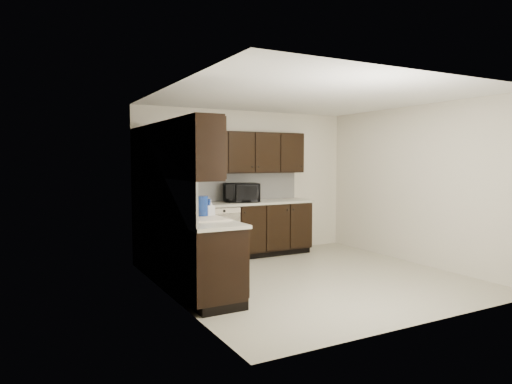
% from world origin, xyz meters
% --- Properties ---
extents(floor, '(4.00, 4.00, 0.00)m').
position_xyz_m(floor, '(0.00, 0.00, 0.00)').
color(floor, '#AEA990').
rests_on(floor, ground).
extents(ceiling, '(4.00, 4.00, 0.00)m').
position_xyz_m(ceiling, '(0.00, 0.00, 2.50)').
color(ceiling, white).
rests_on(ceiling, wall_back).
extents(wall_back, '(4.00, 0.02, 2.50)m').
position_xyz_m(wall_back, '(0.00, 2.00, 1.25)').
color(wall_back, beige).
rests_on(wall_back, floor).
extents(wall_left, '(0.02, 4.00, 2.50)m').
position_xyz_m(wall_left, '(-2.00, 0.00, 1.25)').
color(wall_left, beige).
rests_on(wall_left, floor).
extents(wall_right, '(0.02, 4.00, 2.50)m').
position_xyz_m(wall_right, '(2.00, 0.00, 1.25)').
color(wall_right, beige).
rests_on(wall_right, floor).
extents(wall_front, '(4.00, 0.02, 2.50)m').
position_xyz_m(wall_front, '(0.00, -2.00, 1.25)').
color(wall_front, beige).
rests_on(wall_front, floor).
extents(lower_cabinets, '(3.00, 2.80, 0.90)m').
position_xyz_m(lower_cabinets, '(-1.01, 1.11, 0.41)').
color(lower_cabinets, black).
rests_on(lower_cabinets, floor).
extents(countertop, '(3.03, 2.83, 0.04)m').
position_xyz_m(countertop, '(-1.01, 1.11, 0.92)').
color(countertop, '#B8B5A0').
rests_on(countertop, lower_cabinets).
extents(backsplash, '(3.00, 2.80, 0.48)m').
position_xyz_m(backsplash, '(-1.22, 1.32, 1.18)').
color(backsplash, silver).
rests_on(backsplash, countertop).
extents(upper_cabinets, '(3.00, 2.80, 0.70)m').
position_xyz_m(upper_cabinets, '(-1.10, 1.20, 1.77)').
color(upper_cabinets, black).
rests_on(upper_cabinets, wall_back).
extents(dishwasher, '(0.58, 0.04, 0.78)m').
position_xyz_m(dishwasher, '(-0.70, 1.41, 0.55)').
color(dishwasher, beige).
rests_on(dishwasher, lower_cabinets).
extents(sink, '(0.54, 0.82, 0.42)m').
position_xyz_m(sink, '(-1.68, -0.01, 0.88)').
color(sink, beige).
rests_on(sink, countertop).
extents(microwave, '(0.66, 0.53, 0.32)m').
position_xyz_m(microwave, '(-0.25, 1.69, 1.10)').
color(microwave, black).
rests_on(microwave, countertop).
extents(soap_bottle_a, '(0.11, 0.11, 0.21)m').
position_xyz_m(soap_bottle_a, '(-1.48, 0.08, 1.05)').
color(soap_bottle_a, gray).
rests_on(soap_bottle_a, countertop).
extents(soap_bottle_b, '(0.11, 0.11, 0.22)m').
position_xyz_m(soap_bottle_b, '(-1.81, 1.00, 1.05)').
color(soap_bottle_b, gray).
rests_on(soap_bottle_b, countertop).
extents(toaster_oven, '(0.42, 0.34, 0.23)m').
position_xyz_m(toaster_oven, '(-1.75, 1.68, 1.06)').
color(toaster_oven, silver).
rests_on(toaster_oven, countertop).
extents(storage_bin, '(0.56, 0.45, 0.20)m').
position_xyz_m(storage_bin, '(-1.67, 1.04, 1.04)').
color(storage_bin, silver).
rests_on(storage_bin, countertop).
extents(blue_pitcher, '(0.20, 0.20, 0.26)m').
position_xyz_m(blue_pitcher, '(-1.60, 0.07, 1.07)').
color(blue_pitcher, navy).
rests_on(blue_pitcher, countertop).
extents(teal_tumbler, '(0.11, 0.11, 0.19)m').
position_xyz_m(teal_tumbler, '(-1.55, 0.96, 1.04)').
color(teal_tumbler, '#0E9A8A').
rests_on(teal_tumbler, countertop).
extents(paper_towel_roll, '(0.14, 0.14, 0.28)m').
position_xyz_m(paper_towel_roll, '(-1.56, 1.35, 1.08)').
color(paper_towel_roll, white).
rests_on(paper_towel_roll, countertop).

